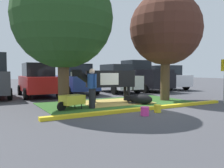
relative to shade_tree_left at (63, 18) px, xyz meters
name	(u,v)px	position (x,y,z in m)	size (l,w,h in m)	color
ground_plane	(135,108)	(2.47, -1.76, -3.76)	(80.00, 80.00, 0.00)	#424247
grass_island	(119,103)	(2.67, -0.18, -3.75)	(7.22, 4.06, 0.02)	#2D5B23
curb_yellow	(148,108)	(2.67, -2.36, -3.70)	(8.42, 0.24, 0.12)	yellow
hay_bedding	(115,102)	(2.59, 0.07, -3.73)	(3.20, 2.40, 0.04)	tan
shade_tree_left	(63,18)	(0.00, 0.00, 0.00)	(4.23, 4.23, 5.89)	#4C3823
shade_tree_right	(166,29)	(5.34, -0.43, -0.05)	(3.73, 3.73, 5.60)	#4C3823
cow_holstein	(108,79)	(2.33, 0.29, -2.61)	(3.09, 1.16, 1.61)	black
calf_lying	(140,99)	(3.31, -0.98, -3.52)	(1.03, 1.24, 0.48)	black
person_handler	(92,87)	(0.88, -0.98, -2.88)	(0.34, 0.52, 1.64)	black
wheelbarrow	(72,100)	(0.06, -0.82, -3.37)	(1.61, 0.91, 0.63)	gold
bucket_pink	(145,111)	(1.84, -3.24, -3.60)	(0.32, 0.32, 0.31)	#EA3893
bucket_yellow	(158,108)	(2.63, -2.98, -3.61)	(0.29, 0.29, 0.29)	yellow
sedan_red	(38,80)	(-0.04, 4.84, -2.77)	(2.13, 4.46, 2.02)	red
sedan_blue	(76,79)	(2.53, 5.25, -2.77)	(2.13, 4.46, 2.02)	navy
hatchback_white	(116,79)	(5.47, 4.84, -2.77)	(2.13, 4.46, 2.02)	silver
pickup_truck_black	(142,76)	(8.07, 5.21, -2.64)	(2.35, 5.46, 2.42)	black
sedan_silver	(166,78)	(10.68, 5.27, -2.77)	(2.13, 4.46, 2.02)	silver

